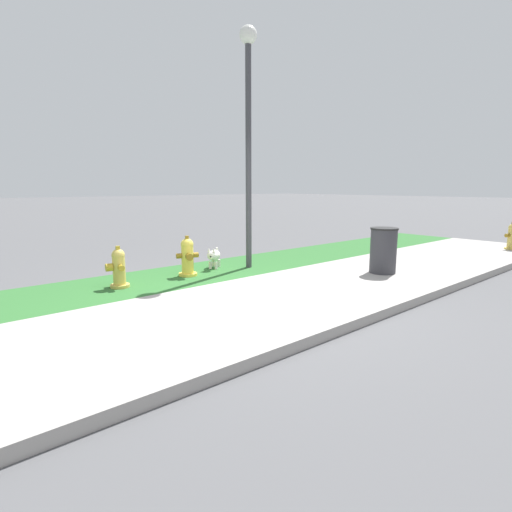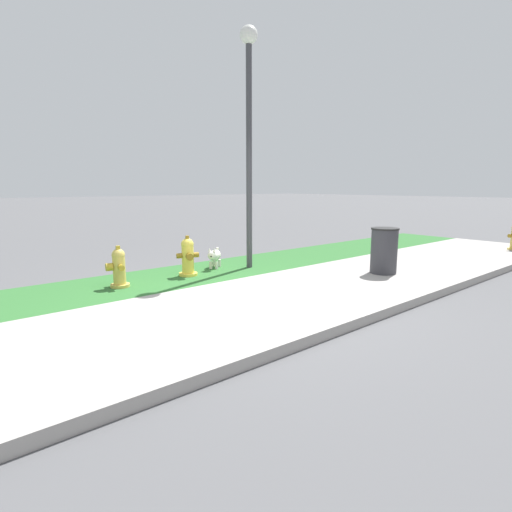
% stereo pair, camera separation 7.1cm
% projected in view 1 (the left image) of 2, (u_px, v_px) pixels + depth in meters
% --- Properties ---
extents(ground_plane, '(120.00, 120.00, 0.00)m').
position_uv_depth(ground_plane, '(256.00, 304.00, 5.31)').
color(ground_plane, '#515154').
extents(sidewalk_pavement, '(18.00, 2.58, 0.01)m').
position_uv_depth(sidewalk_pavement, '(256.00, 304.00, 5.31)').
color(sidewalk_pavement, '#9E9993').
rests_on(sidewalk_pavement, ground).
extents(grass_verge, '(18.00, 1.74, 0.01)m').
position_uv_depth(grass_verge, '(175.00, 276.00, 6.92)').
color(grass_verge, '#2D662D').
rests_on(grass_verge, ground).
extents(street_curb, '(18.00, 0.16, 0.12)m').
position_uv_depth(street_curb, '(339.00, 327.00, 4.28)').
color(street_curb, '#9E9993').
rests_on(street_curb, ground).
extents(fire_hydrant_at_driveway, '(0.40, 0.37, 0.71)m').
position_uv_depth(fire_hydrant_at_driveway, '(188.00, 257.00, 6.93)').
color(fire_hydrant_at_driveway, yellow).
rests_on(fire_hydrant_at_driveway, ground).
extents(fire_hydrant_across_street, '(0.35, 0.38, 0.65)m').
position_uv_depth(fire_hydrant_across_street, '(118.00, 268.00, 6.13)').
color(fire_hydrant_across_street, gold).
rests_on(fire_hydrant_across_street, ground).
extents(fire_hydrant_near_corner, '(0.36, 0.34, 0.69)m').
position_uv_depth(fire_hydrant_near_corner, '(512.00, 237.00, 9.82)').
color(fire_hydrant_near_corner, gold).
rests_on(fire_hydrant_near_corner, ground).
extents(small_white_dog, '(0.47, 0.44, 0.43)m').
position_uv_depth(small_white_dog, '(214.00, 256.00, 7.58)').
color(small_white_dog, silver).
rests_on(small_white_dog, ground).
extents(street_lamp, '(0.32, 0.32, 4.33)m').
position_uv_depth(street_lamp, '(248.00, 111.00, 7.23)').
color(street_lamp, '#3D3D42').
rests_on(street_lamp, ground).
extents(trash_bin, '(0.48, 0.48, 0.82)m').
position_uv_depth(trash_bin, '(383.00, 251.00, 7.13)').
color(trash_bin, '#333338').
rests_on(trash_bin, ground).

